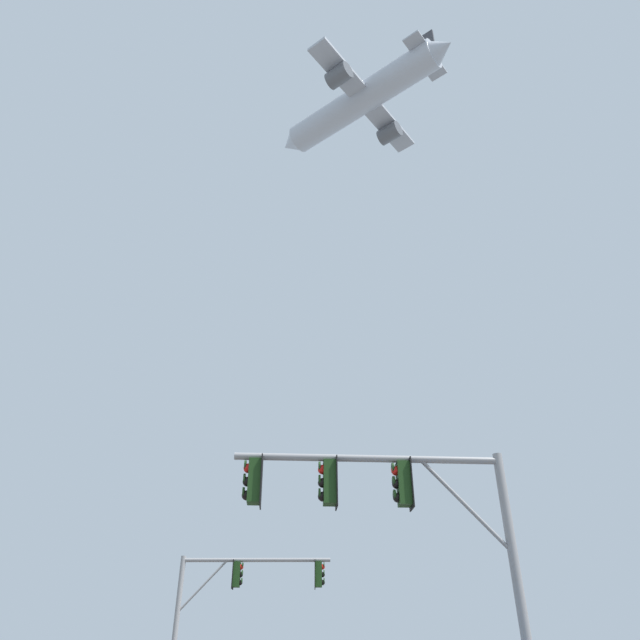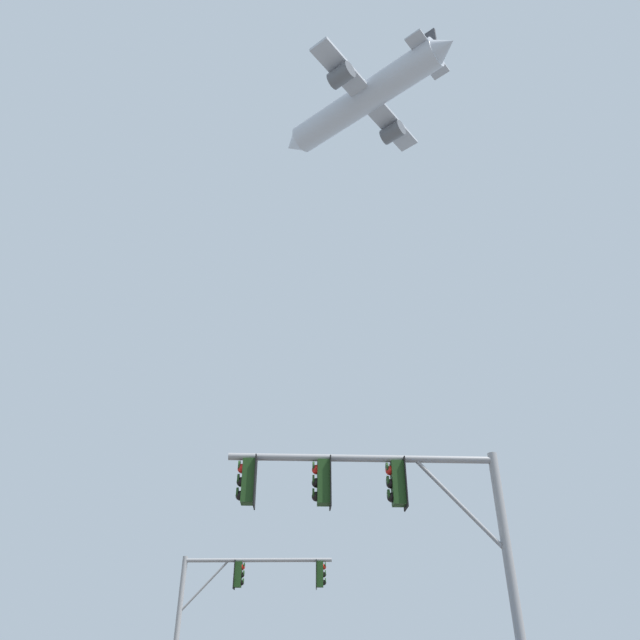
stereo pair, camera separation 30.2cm
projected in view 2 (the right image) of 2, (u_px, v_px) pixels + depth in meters
name	position (u px, v px, depth m)	size (l,w,h in m)	color
signal_pole_near	(389.00, 514.00, 11.98)	(5.74, 0.60, 5.73)	gray
signal_pole_far	(235.00, 595.00, 22.53)	(5.86, 0.53, 5.69)	gray
airplane	(363.00, 100.00, 58.53)	(17.13, 14.69, 5.49)	#B7BCC6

